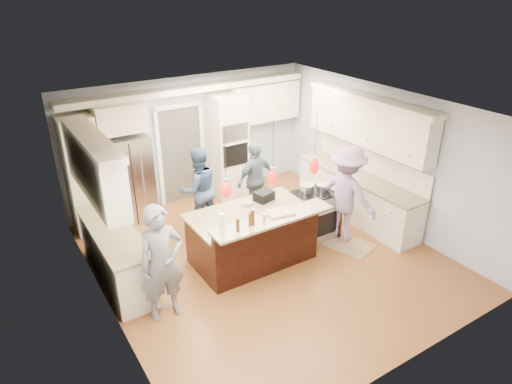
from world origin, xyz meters
TOP-DOWN VIEW (x-y plane):
  - ground_plane at (0.00, 0.00)m, footprint 6.00×6.00m
  - room_shell at (0.00, 0.00)m, footprint 5.54×6.04m
  - refrigerator at (-1.55, 2.64)m, footprint 0.90×0.70m
  - oven_column at (0.75, 2.67)m, footprint 0.72×0.69m
  - back_upper_cabinets at (-0.75, 2.76)m, footprint 5.30×0.61m
  - right_counter_run at (2.44, 0.30)m, footprint 0.64×3.10m
  - left_cabinets at (-2.44, 0.80)m, footprint 0.64×2.30m
  - kitchen_island at (-0.25, 0.07)m, footprint 2.10×1.46m
  - island_range at (1.16, 0.15)m, footprint 0.82×0.71m
  - pendant_lights at (-0.25, -0.51)m, footprint 1.75×0.15m
  - person_bar_end at (-2.08, -0.45)m, footprint 0.66×0.43m
  - person_far_left at (-0.52, 1.60)m, footprint 0.83×0.65m
  - person_far_right at (0.73, 1.51)m, footprint 0.97×0.54m
  - person_range_side at (1.60, -0.22)m, footprint 1.01×1.35m
  - floor_rug at (1.50, -0.45)m, footprint 0.90×1.08m
  - water_bottle at (-1.15, -0.53)m, footprint 0.10×0.10m
  - beer_bottle_a at (-0.67, -0.54)m, footprint 0.06×0.06m
  - beer_bottle_b at (-0.92, -0.60)m, footprint 0.07×0.07m
  - beer_bottle_c at (-0.64, -0.55)m, footprint 0.07×0.07m
  - drink_can at (-0.40, -0.51)m, footprint 0.07×0.07m
  - cutting_board at (-0.07, -0.47)m, footprint 0.48×0.38m
  - pot_large at (1.04, 0.24)m, footprint 0.28×0.28m
  - pot_small at (1.35, 0.16)m, footprint 0.23×0.23m

SIDE VIEW (x-z plane):
  - ground_plane at x=0.00m, z-range 0.00..0.00m
  - floor_rug at x=1.50m, z-range 0.00..0.01m
  - island_range at x=1.16m, z-range 0.00..0.92m
  - kitchen_island at x=-0.25m, z-range -0.07..1.05m
  - person_far_right at x=0.73m, z-range 0.00..1.57m
  - person_far_left at x=-0.52m, z-range 0.00..1.68m
  - person_bar_end at x=-2.08m, z-range 0.00..1.79m
  - refrigerator at x=-1.55m, z-range 0.00..1.80m
  - person_range_side at x=1.60m, z-range 0.00..1.85m
  - pot_small at x=1.35m, z-range 0.92..1.03m
  - pot_large at x=1.04m, z-range 0.92..1.08m
  - right_counter_run at x=2.44m, z-range -0.20..2.31m
  - left_cabinets at x=-2.44m, z-range -0.20..2.31m
  - cutting_board at x=-0.07m, z-range 1.12..1.15m
  - oven_column at x=0.75m, z-range 0.00..2.30m
  - drink_can at x=-0.40m, z-range 1.12..1.23m
  - beer_bottle_a at x=-0.67m, z-range 1.12..1.34m
  - beer_bottle_b at x=-0.92m, z-range 1.12..1.34m
  - beer_bottle_c at x=-0.64m, z-range 1.12..1.38m
  - water_bottle at x=-1.15m, z-range 1.12..1.45m
  - back_upper_cabinets at x=-0.75m, z-range 0.40..2.94m
  - pendant_lights at x=-0.25m, z-range 1.29..2.32m
  - room_shell at x=0.00m, z-range 0.46..3.18m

